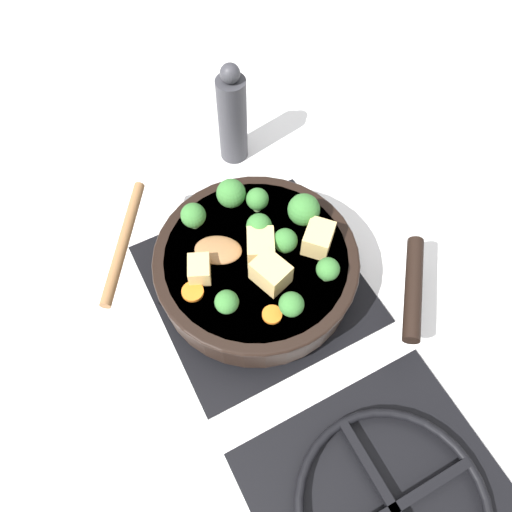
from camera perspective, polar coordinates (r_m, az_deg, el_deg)
ground_plane at (r=0.79m, az=0.00°, el=-3.20°), size 2.40×2.40×0.00m
front_burner_grate at (r=0.78m, az=0.00°, el=-2.78°), size 0.31×0.31×0.03m
rear_burner_grate at (r=0.71m, az=15.27°, el=-26.17°), size 0.31×0.31×0.03m
skillet_pan at (r=0.73m, az=0.17°, el=-1.07°), size 0.38×0.36×0.06m
wooden_spoon at (r=0.72m, az=-10.11°, el=1.21°), size 0.22×0.21×0.02m
tofu_cube_center_large at (r=0.69m, az=-6.50°, el=-1.54°), size 0.04×0.05×0.03m
tofu_cube_near_handle at (r=0.71m, az=7.12°, el=2.01°), size 0.06×0.06×0.04m
tofu_cube_east_chunk at (r=0.68m, az=1.97°, el=-1.81°), size 0.05×0.06×0.04m
tofu_cube_west_chunk at (r=0.70m, az=0.43°, el=1.18°), size 0.05×0.06×0.04m
broccoli_floret_near_spoon at (r=0.65m, az=-3.36°, el=-5.30°), size 0.03×0.03×0.04m
broccoli_floret_center_top at (r=0.74m, az=-2.87°, el=7.14°), size 0.04×0.04×0.05m
broccoli_floret_east_rim at (r=0.71m, az=0.35°, el=3.42°), size 0.04×0.04×0.04m
broccoli_floret_west_rim at (r=0.70m, az=3.35°, el=1.74°), size 0.04×0.04×0.04m
broccoli_floret_north_edge at (r=0.72m, az=5.48°, el=5.29°), size 0.05×0.05×0.05m
broccoli_floret_south_cluster at (r=0.65m, az=4.01°, el=-5.58°), size 0.03×0.03×0.04m
broccoli_floret_mid_floret at (r=0.73m, az=-7.18°, el=4.60°), size 0.04×0.04×0.04m
broccoli_floret_small_inner at (r=0.68m, az=8.21°, el=-1.53°), size 0.03×0.03×0.04m
broccoli_floret_tall_stem at (r=0.74m, az=0.16°, el=6.49°), size 0.03×0.03×0.04m
carrot_slice_orange_thin at (r=0.67m, az=1.86°, el=-6.71°), size 0.03×0.03×0.01m
carrot_slice_near_center at (r=0.69m, az=-7.25°, el=-4.06°), size 0.03×0.03×0.01m
carrot_slice_edge_slice at (r=0.74m, az=7.52°, el=3.38°), size 0.02×0.02×0.01m
pepper_mill at (r=0.88m, az=-2.72°, el=15.58°), size 0.05×0.05×0.20m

